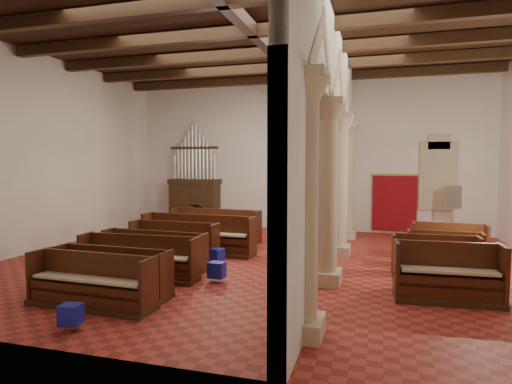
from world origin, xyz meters
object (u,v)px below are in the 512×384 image
object	(u,v)px
lectern	(198,220)
nave_pew_0	(91,290)
processional_banner	(453,222)
aisle_pew_0	(448,282)
pipe_organ	(195,194)

from	to	relation	value
lectern	nave_pew_0	xyz separation A→B (m)	(1.57, -8.37, -0.15)
nave_pew_0	lectern	bearing A→B (deg)	102.53
processional_banner	aisle_pew_0	size ratio (longest dim) A/B	1.03
lectern	nave_pew_0	bearing A→B (deg)	-67.23
lectern	aisle_pew_0	distance (m)	10.09
pipe_organ	processional_banner	world-z (taller)	pipe_organ
lectern	nave_pew_0	distance (m)	8.51
pipe_organ	lectern	distance (m)	1.84
pipe_organ	aisle_pew_0	world-z (taller)	pipe_organ
nave_pew_0	aisle_pew_0	xyz separation A→B (m)	(6.44, 2.23, 0.05)
processional_banner	nave_pew_0	xyz separation A→B (m)	(-7.45, -8.47, -0.42)
pipe_organ	processional_banner	distance (m)	9.89
processional_banner	aisle_pew_0	xyz separation A→B (m)	(-1.01, -6.24, -0.37)
lectern	processional_banner	xyz separation A→B (m)	(9.02, 0.10, 0.27)
lectern	nave_pew_0	world-z (taller)	lectern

